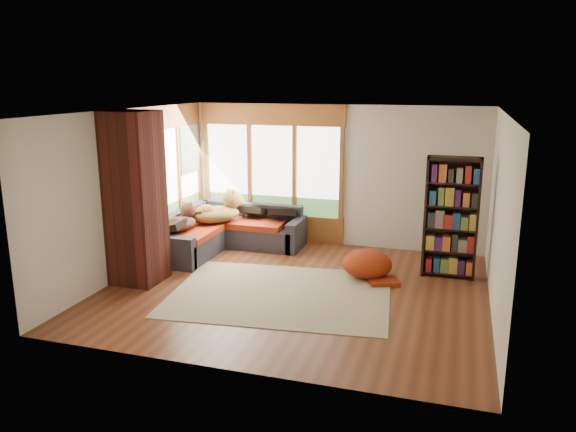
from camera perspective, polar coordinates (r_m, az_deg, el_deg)
The scene contains 17 objects.
floor at distance 8.41m, azimuth 0.72°, elevation -7.44°, with size 5.50×5.50×0.00m, color #572B18.
ceiling at distance 7.86m, azimuth 0.78°, elevation 10.54°, with size 5.50×5.50×0.00m, color white.
wall_back at distance 10.41m, azimuth 4.67°, elevation 4.08°, with size 5.50×0.04×2.60m, color silver.
wall_front at distance 5.76m, azimuth -6.35°, elevation -3.90°, with size 5.50×0.04×2.60m, color silver.
wall_left at distance 9.18m, azimuth -15.95°, elevation 2.29°, with size 0.04×5.00×2.60m, color silver.
wall_right at distance 7.74m, azimuth 20.67°, elevation -0.14°, with size 0.04×5.00×2.60m, color silver.
windows_back at distance 10.70m, azimuth -1.66°, elevation 4.65°, with size 2.82×0.10×1.90m.
windows_left at distance 10.17m, azimuth -12.16°, elevation 3.87°, with size 0.10×2.62×1.90m.
roller_blind at distance 10.82m, azimuth -9.98°, elevation 6.69°, with size 0.03×0.72×0.90m, color #6D815C.
brick_chimney at distance 8.71m, azimuth -15.26°, elevation 1.73°, with size 0.70×0.70×2.60m, color #471914.
sectional_sofa at distance 10.48m, azimuth -6.89°, elevation -1.49°, with size 2.20×2.20×0.80m.
area_rug at distance 8.24m, azimuth -0.75°, elevation -7.87°, with size 3.13×2.39×0.01m, color beige.
bookshelf at distance 9.03m, azimuth 16.23°, elevation -0.18°, with size 0.81×0.27×1.90m.
pouf at distance 8.94m, azimuth 8.05°, elevation -4.76°, with size 0.78×0.78×0.42m, color #9B2E12.
dog_tan at distance 10.29m, azimuth -6.94°, elevation 1.04°, with size 1.02×1.04×0.51m.
dog_brindle at distance 9.87m, azimuth -10.72°, elevation -0.01°, with size 0.52×0.76×0.39m.
throw_pillows at distance 10.38m, azimuth -6.39°, elevation 1.13°, with size 1.98×1.68×0.45m.
Camera 1 is at (2.22, -7.52, 3.04)m, focal length 35.00 mm.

